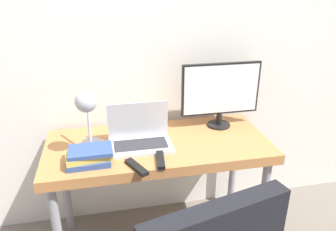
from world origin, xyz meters
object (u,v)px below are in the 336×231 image
(book_stack, at_px, (89,156))
(desk_lamp, at_px, (87,108))
(monitor, at_px, (221,92))
(laptop, at_px, (140,137))

(book_stack, bearing_deg, desk_lamp, 85.61)
(book_stack, bearing_deg, monitor, 20.73)
(laptop, xyz_separation_m, monitor, (0.54, 0.16, 0.19))
(laptop, distance_m, monitor, 0.59)
(monitor, height_order, book_stack, monitor)
(laptop, relative_size, monitor, 0.70)
(monitor, height_order, desk_lamp, monitor)
(laptop, relative_size, desk_lamp, 0.95)
(laptop, height_order, desk_lamp, desk_lamp)
(monitor, distance_m, desk_lamp, 0.84)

